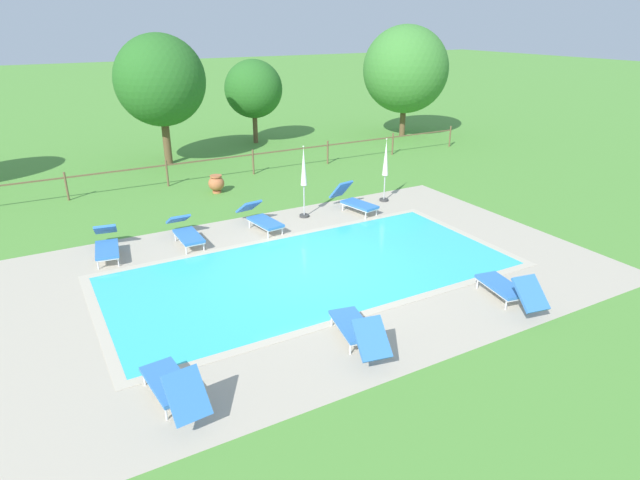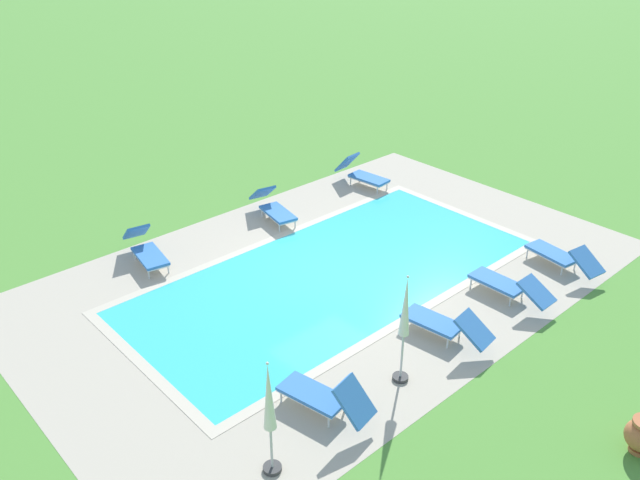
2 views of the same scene
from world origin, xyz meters
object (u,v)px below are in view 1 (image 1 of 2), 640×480
object	(u,v)px
sun_lounger_south_near_corner	(260,218)
tree_far_west	(406,70)
patio_umbrella_closed_row_mid_west	(386,164)
tree_west_mid	(160,81)
sun_lounger_north_mid	(186,231)
sun_lounger_south_end	(358,329)
sun_lounger_north_end	(509,288)
sun_lounger_south_mid	(173,386)
sun_lounger_north_far	(107,244)
tree_centre	(253,89)
terracotta_urn_near_fence	(216,183)
patio_umbrella_closed_row_west	(304,174)
sun_lounger_north_near_steps	(354,200)

from	to	relation	value
sun_lounger_south_near_corner	tree_far_west	bearing A→B (deg)	36.68
sun_lounger_south_near_corner	patio_umbrella_closed_row_mid_west	size ratio (longest dim) A/B	0.91
sun_lounger_south_near_corner	tree_west_mid	bearing A→B (deg)	92.09
sun_lounger_north_mid	sun_lounger_south_end	distance (m)	7.18
sun_lounger_north_end	sun_lounger_south_mid	xyz separation A→B (m)	(-7.74, 0.22, 0.01)
sun_lounger_north_far	tree_west_mid	bearing A→B (deg)	66.04
tree_far_west	sun_lounger_north_far	bearing A→B (deg)	-151.62
patio_umbrella_closed_row_mid_west	sun_lounger_north_end	bearing A→B (deg)	-104.18
sun_lounger_north_end	patio_umbrella_closed_row_mid_west	bearing A→B (deg)	75.82
sun_lounger_north_mid	patio_umbrella_closed_row_mid_west	distance (m)	7.47
sun_lounger_north_mid	tree_west_mid	world-z (taller)	tree_west_mid
sun_lounger_north_far	sun_lounger_south_near_corner	distance (m)	4.57
tree_centre	sun_lounger_north_mid	bearing A→B (deg)	-121.53
tree_far_west	tree_centre	distance (m)	8.32
terracotta_urn_near_fence	sun_lounger_south_mid	bearing A→B (deg)	-112.59
patio_umbrella_closed_row_west	terracotta_urn_near_fence	distance (m)	4.49
sun_lounger_south_near_corner	terracotta_urn_near_fence	xyz separation A→B (m)	(0.07, 4.32, 0.00)
sun_lounger_south_mid	sun_lounger_south_end	xyz separation A→B (m)	(3.72, 0.01, -0.01)
patio_umbrella_closed_row_west	sun_lounger_south_mid	bearing A→B (deg)	-131.01
patio_umbrella_closed_row_west	sun_lounger_south_near_corner	bearing A→B (deg)	-170.44
tree_centre	patio_umbrella_closed_row_mid_west	bearing A→B (deg)	-89.25
tree_centre	sun_lounger_south_mid	bearing A→B (deg)	-116.79
patio_umbrella_closed_row_west	tree_centre	size ratio (longest dim) A/B	0.57
sun_lounger_north_far	sun_lounger_south_end	world-z (taller)	sun_lounger_south_end
sun_lounger_north_near_steps	terracotta_urn_near_fence	size ratio (longest dim) A/B	2.90
patio_umbrella_closed_row_west	tree_centre	distance (m)	12.05
sun_lounger_north_near_steps	sun_lounger_north_mid	distance (m)	5.83
sun_lounger_south_mid	tree_west_mid	world-z (taller)	tree_west_mid
sun_lounger_south_near_corner	tree_centre	xyz separation A→B (m)	(4.87, 11.84, 2.41)
tree_west_mid	tree_centre	xyz separation A→B (m)	(5.22, 2.20, -0.88)
sun_lounger_north_end	patio_umbrella_closed_row_west	world-z (taller)	patio_umbrella_closed_row_west
sun_lounger_south_near_corner	sun_lounger_north_near_steps	bearing A→B (deg)	-0.52
sun_lounger_south_near_corner	patio_umbrella_closed_row_mid_west	distance (m)	5.14
terracotta_urn_near_fence	tree_far_west	bearing A→B (deg)	22.31
sun_lounger_south_mid	sun_lounger_south_end	bearing A→B (deg)	0.17
tree_far_west	tree_centre	bearing A→B (deg)	163.99
sun_lounger_north_near_steps	sun_lounger_south_end	distance (m)	8.23
sun_lounger_north_mid	terracotta_urn_near_fence	size ratio (longest dim) A/B	3.03
sun_lounger_north_near_steps	sun_lounger_north_mid	xyz separation A→B (m)	(-5.83, 0.06, -0.03)
sun_lounger_south_end	patio_umbrella_closed_row_west	bearing A→B (deg)	70.19
patio_umbrella_closed_row_west	tree_west_mid	world-z (taller)	tree_west_mid
terracotta_urn_near_fence	tree_far_west	distance (m)	14.16
sun_lounger_north_mid	terracotta_urn_near_fence	bearing A→B (deg)	60.34
tree_centre	tree_far_west	bearing A→B (deg)	-16.01
terracotta_urn_near_fence	tree_far_west	size ratio (longest dim) A/B	0.12
sun_lounger_north_near_steps	patio_umbrella_closed_row_west	world-z (taller)	patio_umbrella_closed_row_west
sun_lounger_south_mid	tree_west_mid	distance (m)	17.50
sun_lounger_north_mid	patio_umbrella_closed_row_mid_west	world-z (taller)	patio_umbrella_closed_row_mid_west
sun_lounger_north_end	tree_centre	bearing A→B (deg)	84.69
sun_lounger_south_mid	sun_lounger_north_mid	bearing A→B (deg)	72.11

